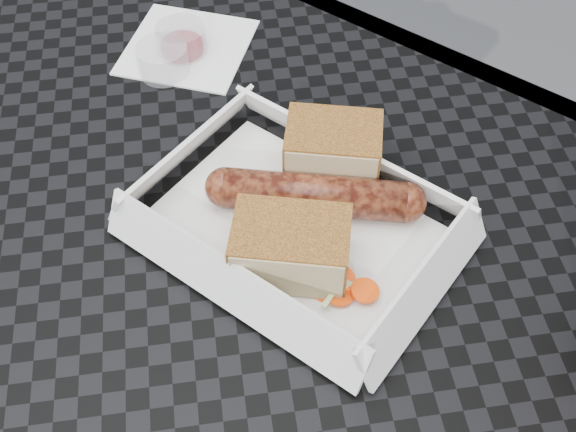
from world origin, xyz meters
name	(u,v)px	position (x,y,z in m)	size (l,w,h in m)	color
patio_table	(140,324)	(0.00, 0.00, 0.67)	(0.80, 0.80, 0.74)	black
food_tray	(295,230)	(0.08, 0.11, 0.75)	(0.22, 0.15, 0.00)	white
bratwurst	(315,195)	(0.08, 0.14, 0.77)	(0.16, 0.11, 0.03)	brown
bread_near	(333,150)	(0.07, 0.18, 0.77)	(0.08, 0.06, 0.05)	brown
bread_far	(291,247)	(0.10, 0.08, 0.77)	(0.09, 0.06, 0.05)	brown
veg_garnish	(341,294)	(0.15, 0.08, 0.75)	(0.03, 0.03, 0.00)	#F7490A
napkin	(187,47)	(-0.15, 0.24, 0.75)	(0.12, 0.12, 0.00)	white
condiment_cup_sauce	(181,40)	(-0.15, 0.23, 0.76)	(0.05, 0.05, 0.03)	maroon
condiment_cup_empty	(163,60)	(-0.14, 0.20, 0.76)	(0.05, 0.05, 0.03)	silver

